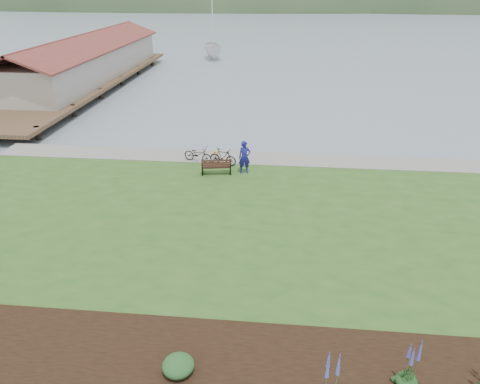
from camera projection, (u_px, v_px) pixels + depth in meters
The scene contains 14 objects.
ground at pixel (252, 218), 21.19m from camera, with size 600.00×600.00×0.00m, color gray.
lawn at pixel (249, 236), 19.32m from camera, with size 34.00×20.00×0.40m, color #2D561E.
shoreline_path at pixel (260, 158), 27.15m from camera, with size 34.00×2.20×0.03m, color gray.
garden_bed at pixel (334, 384), 12.02m from camera, with size 24.00×4.40×0.04m, color black.
far_hillside at pixel (332, 8), 170.77m from camera, with size 580.00×80.00×38.00m, color #314D2B, non-canonical shape.
pier_pavilion at pixel (86, 61), 46.23m from camera, with size 8.00×36.00×5.40m.
park_bench at pixel (216, 166), 24.73m from camera, with size 1.76×0.94×1.04m.
person at pixel (245, 155), 24.68m from camera, with size 0.83×0.57×2.28m, color navy.
bicycle_a at pixel (198, 154), 26.45m from camera, with size 1.92×0.67×1.00m, color black.
bicycle_b at pixel (223, 157), 25.99m from camera, with size 1.72×0.50×1.03m, color black.
sailboat at pixel (213, 59), 63.05m from camera, with size 10.00×10.19×26.37m, color silver.
pannier at pixel (215, 153), 27.61m from camera, with size 0.18×0.28×0.30m, color gold.
echium_1 at pixel (409, 368), 11.70m from camera, with size 0.62×0.62×1.81m.
shrub_0 at pixel (178, 365), 12.30m from camera, with size 0.94×0.94×0.47m, color #1E4C21.
Camera 1 is at (1.16, -18.34, 10.65)m, focal length 32.00 mm.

